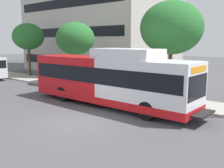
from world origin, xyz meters
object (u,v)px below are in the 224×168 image
object	(u,v)px
street_tree_mid_block	(75,39)
transit_bus	(109,79)
street_tree_far_block	(28,37)
street_tree_near_stop	(171,28)

from	to	relation	value
street_tree_mid_block	transit_bus	bearing A→B (deg)	-118.73
street_tree_far_block	street_tree_mid_block	bearing A→B (deg)	-90.68
street_tree_far_block	transit_bus	bearing A→B (deg)	-105.51
street_tree_near_stop	street_tree_mid_block	distance (m)	9.78
street_tree_mid_block	street_tree_far_block	world-z (taller)	street_tree_far_block
transit_bus	street_tree_near_stop	world-z (taller)	street_tree_near_stop
transit_bus	street_tree_far_block	distance (m)	16.67
transit_bus	street_tree_mid_block	world-z (taller)	street_tree_mid_block
street_tree_mid_block	street_tree_near_stop	bearing A→B (deg)	-89.16
transit_bus	street_tree_mid_block	distance (m)	9.31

